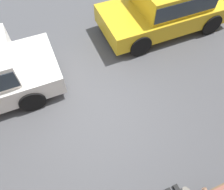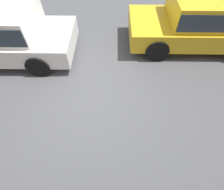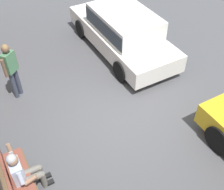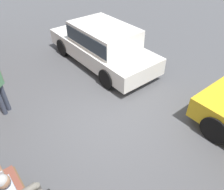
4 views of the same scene
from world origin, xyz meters
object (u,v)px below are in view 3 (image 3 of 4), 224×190
bench (15,183)px  person_on_phone (23,172)px  parked_car_mid (123,30)px  pedestrian_standing (11,67)px

bench → person_on_phone: person_on_phone is taller
bench → parked_car_mid: (3.65, -4.67, 0.27)m
pedestrian_standing → parked_car_mid: bearing=-82.6°
bench → person_on_phone: bearing=-70.2°
person_on_phone → pedestrian_standing: size_ratio=0.76×
parked_car_mid → pedestrian_standing: pedestrian_standing is taller
bench → parked_car_mid: 5.94m
pedestrian_standing → person_on_phone: bearing=168.4°
parked_car_mid → pedestrian_standing: (-0.50, 3.82, 0.21)m
person_on_phone → parked_car_mid: parked_car_mid is taller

